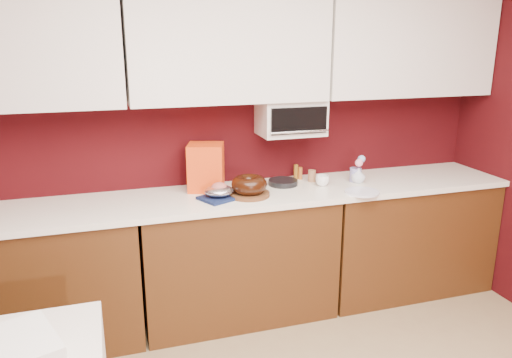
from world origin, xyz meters
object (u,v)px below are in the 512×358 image
at_px(pandoro_box, 206,167).
at_px(coffee_mug, 322,179).
at_px(bundt_cake, 249,184).
at_px(foil_ham_nest, 219,191).
at_px(blue_jar, 355,175).
at_px(toaster_oven, 291,117).
at_px(flower_vase, 358,174).

distance_m(pandoro_box, coffee_mug, 0.83).
bearing_deg(bundt_cake, coffee_mug, 7.66).
bearing_deg(foil_ham_nest, blue_jar, 6.18).
height_order(toaster_oven, coffee_mug, toaster_oven).
xyz_separation_m(coffee_mug, flower_vase, (0.28, -0.00, 0.02)).
xyz_separation_m(pandoro_box, coffee_mug, (0.81, -0.15, -0.11)).
relative_size(coffee_mug, blue_jar, 0.93).
relative_size(toaster_oven, coffee_mug, 4.84).
relative_size(pandoro_box, flower_vase, 2.62).
bearing_deg(bundt_cake, blue_jar, 7.46).
xyz_separation_m(bundt_cake, foil_ham_nest, (-0.20, -0.00, -0.03)).
height_order(toaster_oven, flower_vase, toaster_oven).
bearing_deg(foil_ham_nest, coffee_mug, 5.86).
height_order(bundt_cake, pandoro_box, pandoro_box).
height_order(foil_ham_nest, flower_vase, flower_vase).
relative_size(toaster_oven, blue_jar, 4.49).
relative_size(bundt_cake, blue_jar, 2.36).
xyz_separation_m(toaster_oven, foil_ham_nest, (-0.58, -0.25, -0.42)).
bearing_deg(coffee_mug, pandoro_box, 169.24).
relative_size(bundt_cake, pandoro_box, 0.73).
xyz_separation_m(bundt_cake, coffee_mug, (0.57, 0.08, -0.03)).
distance_m(coffee_mug, flower_vase, 0.28).
bearing_deg(pandoro_box, blue_jar, 11.68).
bearing_deg(flower_vase, toaster_oven, 159.68).
xyz_separation_m(pandoro_box, blue_jar, (1.09, -0.12, -0.11)).
xyz_separation_m(bundt_cake, pandoro_box, (-0.24, 0.23, 0.08)).
bearing_deg(pandoro_box, toaster_oven, 19.26).
distance_m(toaster_oven, coffee_mug, 0.50).
height_order(bundt_cake, flower_vase, bundt_cake).
bearing_deg(blue_jar, toaster_oven, 164.05).
height_order(pandoro_box, blue_jar, pandoro_box).
relative_size(foil_ham_nest, pandoro_box, 0.60).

